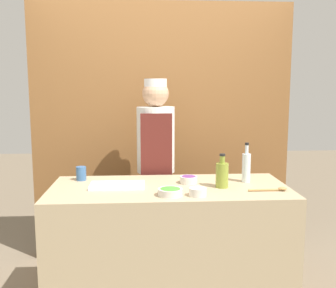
# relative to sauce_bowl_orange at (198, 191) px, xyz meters

# --- Properties ---
(cabinet_wall) EXTENTS (2.41, 0.18, 2.40)m
(cabinet_wall) POSITION_rel_sauce_bowl_orange_xyz_m (-0.17, 1.31, 0.23)
(cabinet_wall) COLOR brown
(cabinet_wall) RESTS_ON ground_plane
(counter) EXTENTS (1.66, 0.74, 0.94)m
(counter) POSITION_rel_sauce_bowl_orange_xyz_m (-0.17, 0.25, -0.50)
(counter) COLOR tan
(counter) RESTS_ON ground_plane
(sauce_bowl_orange) EXTENTS (0.11, 0.11, 0.05)m
(sauce_bowl_orange) POSITION_rel_sauce_bowl_orange_xyz_m (0.00, 0.00, 0.00)
(sauce_bowl_orange) COLOR silver
(sauce_bowl_orange) RESTS_ON counter
(sauce_bowl_green) EXTENTS (0.16, 0.16, 0.04)m
(sauce_bowl_green) POSITION_rel_sauce_bowl_orange_xyz_m (-0.18, 0.02, -0.00)
(sauce_bowl_green) COLOR silver
(sauce_bowl_green) RESTS_ON counter
(sauce_bowl_purple) EXTENTS (0.13, 0.13, 0.05)m
(sauce_bowl_purple) POSITION_rel_sauce_bowl_orange_xyz_m (-0.02, 0.34, -0.00)
(sauce_bowl_purple) COLOR silver
(sauce_bowl_purple) RESTS_ON counter
(cutting_board) EXTENTS (0.38, 0.21, 0.02)m
(cutting_board) POSITION_rel_sauce_bowl_orange_xyz_m (-0.53, 0.27, -0.02)
(cutting_board) COLOR white
(cutting_board) RESTS_ON counter
(bottle_clear) EXTENTS (0.06, 0.06, 0.29)m
(bottle_clear) POSITION_rel_sauce_bowl_orange_xyz_m (0.40, 0.35, 0.08)
(bottle_clear) COLOR silver
(bottle_clear) RESTS_ON counter
(bottle_oil) EXTENTS (0.09, 0.09, 0.24)m
(bottle_oil) POSITION_rel_sauce_bowl_orange_xyz_m (0.20, 0.20, 0.06)
(bottle_oil) COLOR olive
(bottle_oil) RESTS_ON counter
(cup_blue) EXTENTS (0.07, 0.07, 0.10)m
(cup_blue) POSITION_rel_sauce_bowl_orange_xyz_m (-0.81, 0.48, 0.02)
(cup_blue) COLOR #386093
(cup_blue) RESTS_ON counter
(wooden_spoon) EXTENTS (0.26, 0.05, 0.03)m
(wooden_spoon) POSITION_rel_sauce_bowl_orange_xyz_m (0.53, 0.09, -0.02)
(wooden_spoon) COLOR #B2844C
(wooden_spoon) RESTS_ON counter
(chef_center) EXTENTS (0.32, 0.32, 1.70)m
(chef_center) POSITION_rel_sauce_bowl_orange_xyz_m (-0.24, 0.83, -0.03)
(chef_center) COLOR #28282D
(chef_center) RESTS_ON ground_plane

